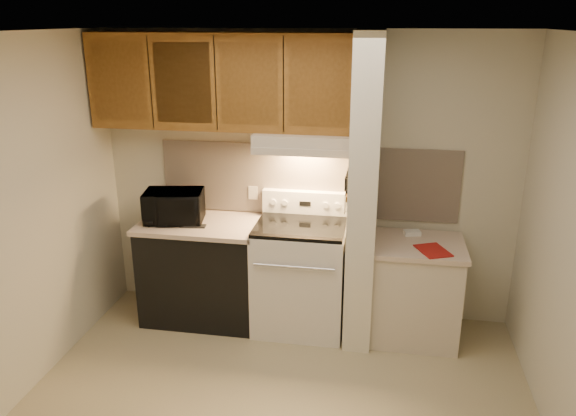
# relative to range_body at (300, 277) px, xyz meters

# --- Properties ---
(floor) EXTENTS (3.60, 3.60, 0.00)m
(floor) POSITION_rel_range_body_xyz_m (0.00, -1.16, -0.46)
(floor) COLOR tan
(floor) RESTS_ON ground
(ceiling) EXTENTS (3.60, 3.60, 0.00)m
(ceiling) POSITION_rel_range_body_xyz_m (0.00, -1.16, 2.04)
(ceiling) COLOR white
(ceiling) RESTS_ON wall_back
(wall_back) EXTENTS (3.60, 2.50, 0.02)m
(wall_back) POSITION_rel_range_body_xyz_m (0.00, 0.34, 0.79)
(wall_back) COLOR beige
(wall_back) RESTS_ON floor
(wall_left) EXTENTS (0.02, 3.00, 2.50)m
(wall_left) POSITION_rel_range_body_xyz_m (-1.80, -1.16, 0.79)
(wall_left) COLOR beige
(wall_left) RESTS_ON floor
(backsplash) EXTENTS (2.60, 0.02, 0.63)m
(backsplash) POSITION_rel_range_body_xyz_m (0.00, 0.33, 0.78)
(backsplash) COLOR beige
(backsplash) RESTS_ON wall_back
(range_body) EXTENTS (0.76, 0.65, 0.92)m
(range_body) POSITION_rel_range_body_xyz_m (0.00, 0.00, 0.00)
(range_body) COLOR silver
(range_body) RESTS_ON floor
(oven_window) EXTENTS (0.50, 0.01, 0.30)m
(oven_window) POSITION_rel_range_body_xyz_m (0.00, -0.32, 0.04)
(oven_window) COLOR black
(oven_window) RESTS_ON range_body
(oven_handle) EXTENTS (0.65, 0.02, 0.02)m
(oven_handle) POSITION_rel_range_body_xyz_m (0.00, -0.35, 0.26)
(oven_handle) COLOR silver
(oven_handle) RESTS_ON range_body
(cooktop) EXTENTS (0.74, 0.64, 0.03)m
(cooktop) POSITION_rel_range_body_xyz_m (0.00, 0.00, 0.48)
(cooktop) COLOR black
(cooktop) RESTS_ON range_body
(range_backguard) EXTENTS (0.76, 0.08, 0.20)m
(range_backguard) POSITION_rel_range_body_xyz_m (0.00, 0.28, 0.59)
(range_backguard) COLOR silver
(range_backguard) RESTS_ON range_body
(range_display) EXTENTS (0.10, 0.01, 0.04)m
(range_display) POSITION_rel_range_body_xyz_m (0.00, 0.24, 0.59)
(range_display) COLOR black
(range_display) RESTS_ON range_backguard
(range_knob_left_outer) EXTENTS (0.05, 0.02, 0.05)m
(range_knob_left_outer) POSITION_rel_range_body_xyz_m (-0.28, 0.24, 0.59)
(range_knob_left_outer) COLOR silver
(range_knob_left_outer) RESTS_ON range_backguard
(range_knob_left_inner) EXTENTS (0.05, 0.02, 0.05)m
(range_knob_left_inner) POSITION_rel_range_body_xyz_m (-0.18, 0.24, 0.59)
(range_knob_left_inner) COLOR silver
(range_knob_left_inner) RESTS_ON range_backguard
(range_knob_right_inner) EXTENTS (0.05, 0.02, 0.05)m
(range_knob_right_inner) POSITION_rel_range_body_xyz_m (0.18, 0.24, 0.59)
(range_knob_right_inner) COLOR silver
(range_knob_right_inner) RESTS_ON range_backguard
(range_knob_right_outer) EXTENTS (0.05, 0.02, 0.05)m
(range_knob_right_outer) POSITION_rel_range_body_xyz_m (0.28, 0.24, 0.59)
(range_knob_right_outer) COLOR silver
(range_knob_right_outer) RESTS_ON range_backguard
(dishwasher_front) EXTENTS (1.00, 0.63, 0.87)m
(dishwasher_front) POSITION_rel_range_body_xyz_m (-0.88, 0.01, -0.03)
(dishwasher_front) COLOR black
(dishwasher_front) RESTS_ON floor
(left_countertop) EXTENTS (1.04, 0.67, 0.04)m
(left_countertop) POSITION_rel_range_body_xyz_m (-0.88, 0.01, 0.43)
(left_countertop) COLOR beige
(left_countertop) RESTS_ON dishwasher_front
(spoon_rest) EXTENTS (0.22, 0.09, 0.01)m
(spoon_rest) POSITION_rel_range_body_xyz_m (-0.90, -0.11, 0.46)
(spoon_rest) COLOR black
(spoon_rest) RESTS_ON left_countertop
(teal_jar) EXTENTS (0.11, 0.11, 0.10)m
(teal_jar) POSITION_rel_range_body_xyz_m (-1.23, 0.23, 0.50)
(teal_jar) COLOR #2B6460
(teal_jar) RESTS_ON left_countertop
(outlet) EXTENTS (0.08, 0.01, 0.12)m
(outlet) POSITION_rel_range_body_xyz_m (-0.48, 0.32, 0.64)
(outlet) COLOR beige
(outlet) RESTS_ON backsplash
(microwave) EXTENTS (0.54, 0.41, 0.27)m
(microwave) POSITION_rel_range_body_xyz_m (-1.10, -0.01, 0.59)
(microwave) COLOR black
(microwave) RESTS_ON left_countertop
(partition_pillar) EXTENTS (0.22, 0.70, 2.50)m
(partition_pillar) POSITION_rel_range_body_xyz_m (0.51, -0.01, 0.79)
(partition_pillar) COLOR silver
(partition_pillar) RESTS_ON floor
(pillar_trim) EXTENTS (0.01, 0.70, 0.04)m
(pillar_trim) POSITION_rel_range_body_xyz_m (0.39, -0.01, 0.84)
(pillar_trim) COLOR brown
(pillar_trim) RESTS_ON partition_pillar
(knife_strip) EXTENTS (0.02, 0.42, 0.04)m
(knife_strip) POSITION_rel_range_body_xyz_m (0.39, -0.06, 0.86)
(knife_strip) COLOR black
(knife_strip) RESTS_ON partition_pillar
(knife_blade_a) EXTENTS (0.01, 0.03, 0.16)m
(knife_blade_a) POSITION_rel_range_body_xyz_m (0.38, -0.22, 0.76)
(knife_blade_a) COLOR silver
(knife_blade_a) RESTS_ON knife_strip
(knife_handle_a) EXTENTS (0.02, 0.02, 0.10)m
(knife_handle_a) POSITION_rel_range_body_xyz_m (0.38, -0.20, 0.91)
(knife_handle_a) COLOR black
(knife_handle_a) RESTS_ON knife_strip
(knife_blade_b) EXTENTS (0.01, 0.04, 0.18)m
(knife_blade_b) POSITION_rel_range_body_xyz_m (0.38, -0.13, 0.75)
(knife_blade_b) COLOR silver
(knife_blade_b) RESTS_ON knife_strip
(knife_handle_b) EXTENTS (0.02, 0.02, 0.10)m
(knife_handle_b) POSITION_rel_range_body_xyz_m (0.38, -0.13, 0.91)
(knife_handle_b) COLOR black
(knife_handle_b) RESTS_ON knife_strip
(knife_blade_c) EXTENTS (0.01, 0.04, 0.20)m
(knife_blade_c) POSITION_rel_range_body_xyz_m (0.38, -0.06, 0.74)
(knife_blade_c) COLOR silver
(knife_blade_c) RESTS_ON knife_strip
(knife_handle_c) EXTENTS (0.02, 0.02, 0.10)m
(knife_handle_c) POSITION_rel_range_body_xyz_m (0.38, -0.05, 0.91)
(knife_handle_c) COLOR black
(knife_handle_c) RESTS_ON knife_strip
(knife_blade_d) EXTENTS (0.01, 0.04, 0.16)m
(knife_blade_d) POSITION_rel_range_body_xyz_m (0.38, 0.03, 0.76)
(knife_blade_d) COLOR silver
(knife_blade_d) RESTS_ON knife_strip
(knife_handle_d) EXTENTS (0.02, 0.02, 0.10)m
(knife_handle_d) POSITION_rel_range_body_xyz_m (0.38, 0.02, 0.91)
(knife_handle_d) COLOR black
(knife_handle_d) RESTS_ON knife_strip
(knife_blade_e) EXTENTS (0.01, 0.04, 0.18)m
(knife_blade_e) POSITION_rel_range_body_xyz_m (0.38, 0.09, 0.75)
(knife_blade_e) COLOR silver
(knife_blade_e) RESTS_ON knife_strip
(knife_handle_e) EXTENTS (0.02, 0.02, 0.10)m
(knife_handle_e) POSITION_rel_range_body_xyz_m (0.38, 0.12, 0.91)
(knife_handle_e) COLOR black
(knife_handle_e) RESTS_ON knife_strip
(oven_mitt) EXTENTS (0.03, 0.09, 0.22)m
(oven_mitt) POSITION_rel_range_body_xyz_m (0.38, 0.17, 0.74)
(oven_mitt) COLOR gray
(oven_mitt) RESTS_ON partition_pillar
(right_cab_base) EXTENTS (0.70, 0.60, 0.81)m
(right_cab_base) POSITION_rel_range_body_xyz_m (0.97, -0.01, -0.06)
(right_cab_base) COLOR beige
(right_cab_base) RESTS_ON floor
(right_countertop) EXTENTS (0.74, 0.64, 0.04)m
(right_countertop) POSITION_rel_range_body_xyz_m (0.97, -0.01, 0.37)
(right_countertop) COLOR beige
(right_countertop) RESTS_ON right_cab_base
(red_folder) EXTENTS (0.30, 0.34, 0.01)m
(red_folder) POSITION_rel_range_body_xyz_m (1.07, -0.16, 0.39)
(red_folder) COLOR maroon
(red_folder) RESTS_ON right_countertop
(white_box) EXTENTS (0.15, 0.12, 0.04)m
(white_box) POSITION_rel_range_body_xyz_m (0.92, 0.17, 0.41)
(white_box) COLOR white
(white_box) RESTS_ON right_countertop
(range_hood) EXTENTS (0.78, 0.44, 0.15)m
(range_hood) POSITION_rel_range_body_xyz_m (0.00, 0.12, 1.17)
(range_hood) COLOR beige
(range_hood) RESTS_ON upper_cabinets
(hood_lip) EXTENTS (0.78, 0.04, 0.06)m
(hood_lip) POSITION_rel_range_body_xyz_m (0.00, -0.08, 1.12)
(hood_lip) COLOR beige
(hood_lip) RESTS_ON range_hood
(upper_cabinets) EXTENTS (2.18, 0.33, 0.77)m
(upper_cabinets) POSITION_rel_range_body_xyz_m (-0.69, 0.17, 1.62)
(upper_cabinets) COLOR brown
(upper_cabinets) RESTS_ON wall_back
(cab_door_a) EXTENTS (0.46, 0.01, 0.63)m
(cab_door_a) POSITION_rel_range_body_xyz_m (-1.51, 0.01, 1.62)
(cab_door_a) COLOR brown
(cab_door_a) RESTS_ON upper_cabinets
(cab_gap_a) EXTENTS (0.01, 0.01, 0.73)m
(cab_gap_a) POSITION_rel_range_body_xyz_m (-1.23, 0.01, 1.62)
(cab_gap_a) COLOR black
(cab_gap_a) RESTS_ON upper_cabinets
(cab_door_b) EXTENTS (0.46, 0.01, 0.63)m
(cab_door_b) POSITION_rel_range_body_xyz_m (-0.96, 0.01, 1.62)
(cab_door_b) COLOR brown
(cab_door_b) RESTS_ON upper_cabinets
(cab_gap_b) EXTENTS (0.01, 0.01, 0.73)m
(cab_gap_b) POSITION_rel_range_body_xyz_m (-0.69, 0.01, 1.62)
(cab_gap_b) COLOR black
(cab_gap_b) RESTS_ON upper_cabinets
(cab_door_c) EXTENTS (0.46, 0.01, 0.63)m
(cab_door_c) POSITION_rel_range_body_xyz_m (-0.42, 0.01, 1.62)
(cab_door_c) COLOR brown
(cab_door_c) RESTS_ON upper_cabinets
(cab_gap_c) EXTENTS (0.01, 0.01, 0.73)m
(cab_gap_c) POSITION_rel_range_body_xyz_m (-0.14, 0.01, 1.62)
(cab_gap_c) COLOR black
(cab_gap_c) RESTS_ON upper_cabinets
(cab_door_d) EXTENTS (0.46, 0.01, 0.63)m
(cab_door_d) POSITION_rel_range_body_xyz_m (0.13, 0.01, 1.62)
(cab_door_d) COLOR brown
(cab_door_d) RESTS_ON upper_cabinets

